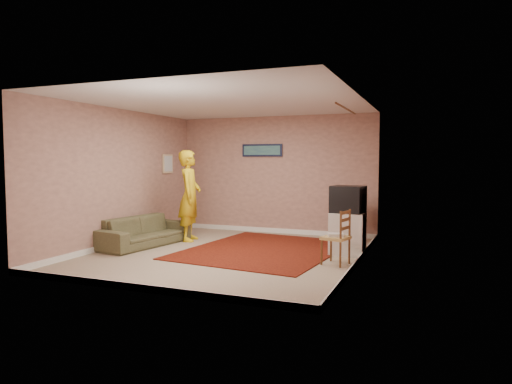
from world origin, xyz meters
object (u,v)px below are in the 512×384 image
at_px(tv_cabinet, 348,233).
at_px(chair_a, 355,216).
at_px(chair_b, 336,231).
at_px(crt_tv, 348,199).
at_px(sofa, 144,231).
at_px(person, 190,196).

relative_size(tv_cabinet, chair_a, 1.53).
height_order(chair_a, chair_b, chair_a).
distance_m(crt_tv, sofa, 3.86).
xyz_separation_m(tv_cabinet, sofa, (-3.75, -0.62, -0.09)).
xyz_separation_m(chair_b, person, (-3.18, 1.02, 0.39)).
bearing_deg(crt_tv, chair_b, -84.99).
distance_m(chair_b, person, 3.36).
height_order(tv_cabinet, sofa, tv_cabinet).
relative_size(chair_b, person, 0.26).
xyz_separation_m(sofa, person, (0.53, 0.81, 0.64)).
height_order(chair_b, sofa, chair_b).
height_order(chair_a, person, person).
bearing_deg(crt_tv, person, -176.11).
xyz_separation_m(crt_tv, sofa, (-3.74, -0.62, -0.68)).
height_order(chair_b, person, person).
height_order(chair_a, sofa, chair_a).
relative_size(chair_b, sofa, 0.25).
bearing_deg(chair_a, chair_b, -82.67).
relative_size(tv_cabinet, chair_b, 1.55).
bearing_deg(tv_cabinet, sofa, -170.59).
bearing_deg(crt_tv, sofa, -163.37).
bearing_deg(tv_cabinet, chair_b, -92.57).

